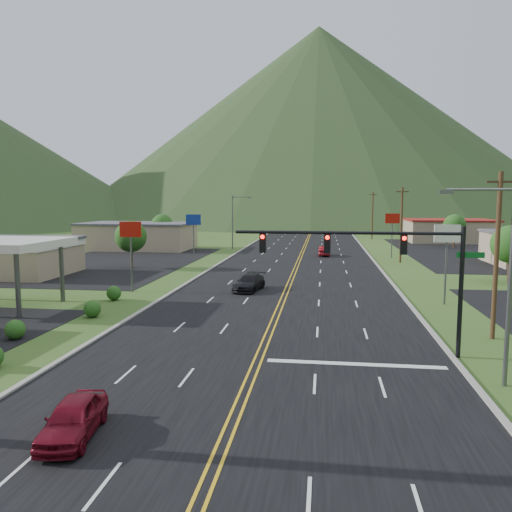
# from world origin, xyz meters

# --- Properties ---
(ground) EXTENTS (500.00, 500.00, 0.00)m
(ground) POSITION_xyz_m (0.00, 0.00, 0.00)
(ground) COLOR #244318
(ground) RESTS_ON ground
(road) EXTENTS (20.00, 460.00, 0.04)m
(road) POSITION_xyz_m (0.00, 0.00, 0.00)
(road) COLOR black
(road) RESTS_ON ground
(traffic_signal) EXTENTS (13.10, 0.43, 7.00)m
(traffic_signal) POSITION_xyz_m (6.48, 14.00, 5.33)
(traffic_signal) COLOR black
(traffic_signal) RESTS_ON ground
(streetlight_east) EXTENTS (3.28, 0.25, 9.00)m
(streetlight_east) POSITION_xyz_m (11.18, 10.00, 5.18)
(streetlight_east) COLOR #59595E
(streetlight_east) RESTS_ON ground
(streetlight_west) EXTENTS (3.28, 0.25, 9.00)m
(streetlight_west) POSITION_xyz_m (-11.68, 70.00, 5.18)
(streetlight_west) COLOR #59595E
(streetlight_west) RESTS_ON ground
(building_west_mid) EXTENTS (14.40, 10.40, 4.10)m
(building_west_mid) POSITION_xyz_m (-32.00, 38.00, 2.27)
(building_west_mid) COLOR #9E856E
(building_west_mid) RESTS_ON ground
(building_west_far) EXTENTS (18.40, 11.40, 4.50)m
(building_west_far) POSITION_xyz_m (-28.00, 68.00, 2.26)
(building_west_far) COLOR #9E856E
(building_west_far) RESTS_ON ground
(building_east_far) EXTENTS (16.40, 12.40, 4.50)m
(building_east_far) POSITION_xyz_m (28.00, 90.00, 2.26)
(building_east_far) COLOR #9E856E
(building_east_far) RESTS_ON ground
(pole_sign_west_a) EXTENTS (2.00, 0.18, 6.40)m
(pole_sign_west_a) POSITION_xyz_m (-14.00, 30.00, 5.05)
(pole_sign_west_a) COLOR #59595E
(pole_sign_west_a) RESTS_ON ground
(pole_sign_west_b) EXTENTS (2.00, 0.18, 6.40)m
(pole_sign_west_b) POSITION_xyz_m (-14.00, 52.00, 5.05)
(pole_sign_west_b) COLOR #59595E
(pole_sign_west_b) RESTS_ON ground
(pole_sign_east_a) EXTENTS (2.00, 0.18, 6.40)m
(pole_sign_east_a) POSITION_xyz_m (13.00, 28.00, 5.05)
(pole_sign_east_a) COLOR #59595E
(pole_sign_east_a) RESTS_ON ground
(pole_sign_east_b) EXTENTS (2.00, 0.18, 6.40)m
(pole_sign_east_b) POSITION_xyz_m (13.00, 60.00, 5.05)
(pole_sign_east_b) COLOR #59595E
(pole_sign_east_b) RESTS_ON ground
(tree_west_a) EXTENTS (3.84, 3.84, 5.82)m
(tree_west_a) POSITION_xyz_m (-20.00, 45.00, 3.89)
(tree_west_a) COLOR #382314
(tree_west_a) RESTS_ON ground
(tree_west_b) EXTENTS (3.84, 3.84, 5.82)m
(tree_west_b) POSITION_xyz_m (-25.00, 72.00, 3.89)
(tree_west_b) COLOR #382314
(tree_west_b) RESTS_ON ground
(tree_east_a) EXTENTS (3.84, 3.84, 5.82)m
(tree_east_a) POSITION_xyz_m (22.00, 40.00, 3.89)
(tree_east_a) COLOR #382314
(tree_east_a) RESTS_ON ground
(tree_east_b) EXTENTS (3.84, 3.84, 5.82)m
(tree_east_b) POSITION_xyz_m (26.00, 78.00, 3.89)
(tree_east_b) COLOR #382314
(tree_east_b) RESTS_ON ground
(utility_pole_a) EXTENTS (1.60, 0.28, 10.00)m
(utility_pole_a) POSITION_xyz_m (13.50, 18.00, 5.13)
(utility_pole_a) COLOR #382314
(utility_pole_a) RESTS_ON ground
(utility_pole_b) EXTENTS (1.60, 0.28, 10.00)m
(utility_pole_b) POSITION_xyz_m (13.50, 55.00, 5.13)
(utility_pole_b) COLOR #382314
(utility_pole_b) RESTS_ON ground
(utility_pole_c) EXTENTS (1.60, 0.28, 10.00)m
(utility_pole_c) POSITION_xyz_m (13.50, 95.00, 5.13)
(utility_pole_c) COLOR #382314
(utility_pole_c) RESTS_ON ground
(utility_pole_d) EXTENTS (1.60, 0.28, 10.00)m
(utility_pole_d) POSITION_xyz_m (13.50, 135.00, 5.13)
(utility_pole_d) COLOR #382314
(utility_pole_d) RESTS_ON ground
(mountain_n) EXTENTS (220.00, 220.00, 85.00)m
(mountain_n) POSITION_xyz_m (0.00, 220.00, 42.50)
(mountain_n) COLOR #1A3216
(mountain_n) RESTS_ON ground
(car_red_near) EXTENTS (2.17, 4.21, 1.37)m
(car_red_near) POSITION_xyz_m (-5.33, 2.71, 0.68)
(car_red_near) COLOR maroon
(car_red_near) RESTS_ON ground
(car_dark_mid) EXTENTS (2.81, 5.22, 1.44)m
(car_dark_mid) POSITION_xyz_m (-3.43, 31.80, 0.72)
(car_dark_mid) COLOR black
(car_dark_mid) RESTS_ON ground
(car_red_far) EXTENTS (1.70, 4.46, 1.45)m
(car_red_far) POSITION_xyz_m (3.40, 61.49, 0.73)
(car_red_far) COLOR maroon
(car_red_far) RESTS_ON ground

